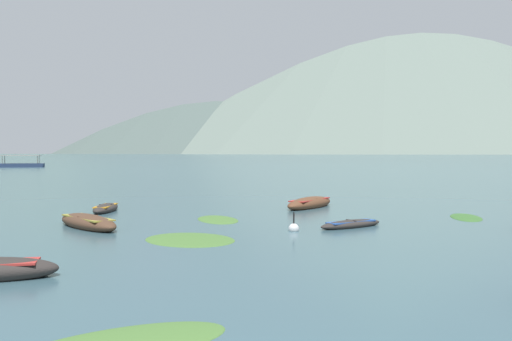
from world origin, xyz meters
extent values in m
plane|color=#385660|center=(0.00, 1500.00, 0.00)|extent=(6000.00, 6000.00, 0.00)
cone|color=#56665B|center=(-659.03, 1496.32, 222.20)|extent=(1085.76, 1085.76, 444.39)
cone|color=#4C5B56|center=(-121.10, 1290.18, 150.88)|extent=(868.73, 868.73, 301.75)
cone|color=slate|center=(254.76, 1335.92, 223.00)|extent=(1268.33, 1268.33, 446.00)
ellipsoid|color=brown|center=(2.27, 24.60, 0.21)|extent=(3.21, 4.47, 0.69)
cube|color=#B22D28|center=(2.27, 24.60, 0.42)|extent=(2.31, 3.22, 0.05)
cube|color=brown|center=(2.27, 24.60, 0.47)|extent=(0.75, 0.47, 0.04)
ellipsoid|color=#4C3323|center=(-6.67, 16.48, 0.19)|extent=(3.77, 3.88, 0.64)
cube|color=olive|center=(-6.67, 16.48, 0.38)|extent=(2.71, 2.80, 0.05)
cube|color=#4C3323|center=(-6.67, 16.48, 0.43)|extent=(0.63, 0.61, 0.04)
ellipsoid|color=#2D2826|center=(3.47, 17.02, 0.11)|extent=(2.87, 2.43, 0.36)
cube|color=#28519E|center=(3.47, 17.02, 0.22)|extent=(2.06, 1.75, 0.05)
cube|color=#2D2826|center=(3.47, 17.02, 0.27)|extent=(0.37, 0.45, 0.04)
ellipsoid|color=#2D2826|center=(-7.81, 22.14, 0.14)|extent=(1.06, 3.16, 0.48)
cube|color=orange|center=(-7.81, 22.14, 0.29)|extent=(0.77, 2.27, 0.05)
cube|color=#2D2826|center=(-7.81, 22.14, 0.34)|extent=(0.62, 0.11, 0.04)
cube|color=navy|center=(-50.04, 100.31, 0.27)|extent=(8.86, 5.34, 0.90)
cylinder|color=#4C4742|center=(-52.73, 98.29, 1.40)|extent=(0.10, 0.10, 1.80)
cylinder|color=#4C4742|center=(-53.40, 100.54, 1.40)|extent=(0.10, 0.10, 1.80)
cylinder|color=#4C4742|center=(-46.67, 100.09, 1.40)|extent=(0.10, 0.10, 1.80)
cylinder|color=#4C4742|center=(-47.34, 102.34, 1.40)|extent=(0.10, 0.10, 1.80)
cube|color=#9E998E|center=(-50.04, 100.31, 2.29)|extent=(7.44, 4.48, 0.12)
sphere|color=silver|center=(1.24, 15.93, 0.08)|extent=(0.39, 0.39, 0.39)
cylinder|color=black|center=(1.24, 15.93, 0.39)|extent=(0.06, 0.06, 0.62)
ellipsoid|color=#477033|center=(-2.24, 13.71, 0.00)|extent=(4.28, 4.29, 0.14)
ellipsoid|color=#477033|center=(-1.95, 19.10, 0.00)|extent=(2.58, 3.51, 0.14)
ellipsoid|color=#38662D|center=(8.95, 20.39, 0.00)|extent=(1.78, 3.32, 0.14)
camera|label=1|loc=(0.79, -4.19, 2.89)|focal=38.48mm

